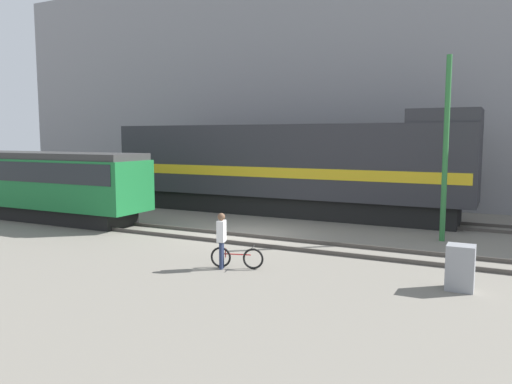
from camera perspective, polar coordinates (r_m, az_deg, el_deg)
The scene contains 10 objects.
ground_plane at distance 20.49m, azimuth -0.99°, elevation -4.93°, with size 120.00×120.00×0.00m, color slate.
track_near at distance 19.54m, azimuth -2.47°, elevation -5.27°, with size 60.00×1.50×0.14m.
track_far at distance 25.66m, azimuth 5.03°, elevation -2.50°, with size 60.00×1.51×0.14m.
building_backdrop at distance 32.87m, azimuth 10.29°, elevation 11.83°, with size 49.01×6.00×14.40m.
freight_locomotive at distance 25.74m, azimuth 3.28°, elevation 2.81°, with size 18.70×3.04×5.20m.
streetcar at distance 26.40m, azimuth -23.80°, elevation 1.16°, with size 12.29×2.54×3.26m.
bicycle at distance 15.35m, azimuth -2.20°, elevation -7.52°, with size 1.61×0.61×0.70m.
person at distance 15.16m, azimuth -3.97°, elevation -4.92°, with size 0.31×0.41×1.72m.
utility_pole_left at distance 20.25m, azimuth 20.85°, elevation 4.55°, with size 0.20×0.20×7.03m.
signal_box at distance 14.22m, azimuth 22.31°, elevation -8.00°, with size 0.70×0.60×1.20m.
Camera 1 is at (9.35, -17.78, 4.01)m, focal length 35.00 mm.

